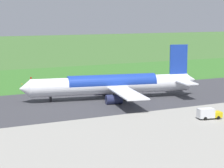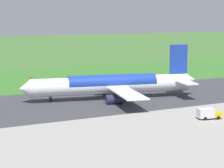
{
  "view_description": "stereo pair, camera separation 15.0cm",
  "coord_description": "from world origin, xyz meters",
  "px_view_note": "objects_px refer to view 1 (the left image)",
  "views": [
    {
      "loc": [
        52.18,
        114.0,
        24.75
      ],
      "look_at": [
        -5.24,
        0.0,
        4.5
      ],
      "focal_mm": 70.07,
      "sensor_mm": 36.0,
      "label": 1
    },
    {
      "loc": [
        52.05,
        114.07,
        24.75
      ],
      "look_at": [
        -5.24,
        0.0,
        4.5
      ],
      "focal_mm": 70.07,
      "sensor_mm": 36.0,
      "label": 2
    }
  ],
  "objects_px": {
    "traffic_cone_orange": "(22,84)",
    "airliner_main": "(113,84)",
    "service_truck_baggage": "(208,113)",
    "no_stopping_sign": "(31,80)"
  },
  "relations": [
    {
      "from": "airliner_main",
      "to": "traffic_cone_orange",
      "type": "relative_size",
      "value": 97.79
    },
    {
      "from": "service_truck_baggage",
      "to": "no_stopping_sign",
      "type": "bearing_deg",
      "value": -72.89
    },
    {
      "from": "traffic_cone_orange",
      "to": "service_truck_baggage",
      "type": "bearing_deg",
      "value": 109.58
    },
    {
      "from": "airliner_main",
      "to": "service_truck_baggage",
      "type": "bearing_deg",
      "value": 104.8
    },
    {
      "from": "airliner_main",
      "to": "no_stopping_sign",
      "type": "distance_m",
      "value": 41.72
    },
    {
      "from": "airliner_main",
      "to": "traffic_cone_orange",
      "type": "xyz_separation_m",
      "value": [
        16.97,
        -39.17,
        -4.08
      ]
    },
    {
      "from": "service_truck_baggage",
      "to": "traffic_cone_orange",
      "type": "height_order",
      "value": "service_truck_baggage"
    },
    {
      "from": "service_truck_baggage",
      "to": "traffic_cone_orange",
      "type": "xyz_separation_m",
      "value": [
        25.74,
        -72.34,
        -1.13
      ]
    },
    {
      "from": "traffic_cone_orange",
      "to": "airliner_main",
      "type": "bearing_deg",
      "value": 113.43
    },
    {
      "from": "airliner_main",
      "to": "service_truck_baggage",
      "type": "height_order",
      "value": "airliner_main"
    }
  ]
}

